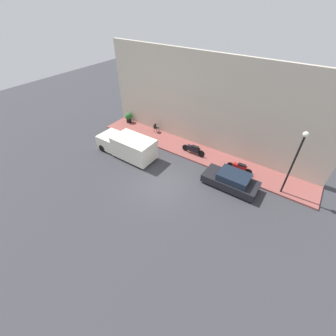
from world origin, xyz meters
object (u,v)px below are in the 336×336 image
(parked_car, at_px, (231,180))
(potted_plant, at_px, (129,117))
(streetlamp, at_px, (297,155))
(cafe_chair, at_px, (156,127))
(delivery_van, at_px, (127,145))
(motorcycle_red, at_px, (240,167))
(motorcycle_black, at_px, (193,149))

(parked_car, bearing_deg, potted_plant, 76.14)
(streetlamp, xyz_separation_m, cafe_chair, (1.70, 12.20, -2.64))
(delivery_van, bearing_deg, motorcycle_red, -70.64)
(delivery_van, distance_m, motorcycle_black, 5.61)
(delivery_van, distance_m, cafe_chair, 4.35)
(delivery_van, bearing_deg, cafe_chair, 3.29)
(potted_plant, bearing_deg, motorcycle_red, -95.81)
(motorcycle_red, xyz_separation_m, motorcycle_black, (0.09, 4.10, 0.03))
(parked_car, relative_size, potted_plant, 3.81)
(potted_plant, bearing_deg, motorcycle_black, -98.03)
(delivery_van, height_order, motorcycle_red, delivery_van)
(potted_plant, relative_size, cafe_chair, 1.24)
(parked_car, xyz_separation_m, cafe_chair, (3.10, 9.04, 0.02))
(streetlamp, bearing_deg, parked_car, 113.99)
(streetlamp, height_order, potted_plant, streetlamp)
(motorcycle_red, distance_m, potted_plant, 12.63)
(motorcycle_black, bearing_deg, delivery_van, 124.25)
(streetlamp, relative_size, potted_plant, 4.67)
(streetlamp, bearing_deg, motorcycle_black, 85.97)
(parked_car, height_order, motorcycle_black, parked_car)
(motorcycle_red, distance_m, cafe_chair, 9.06)
(parked_car, distance_m, potted_plant, 13.01)
(parked_car, bearing_deg, cafe_chair, 71.07)
(motorcycle_red, distance_m, motorcycle_black, 4.10)
(potted_plant, height_order, cafe_chair, potted_plant)
(parked_car, height_order, motorcycle_red, parked_car)
(motorcycle_red, height_order, motorcycle_black, motorcycle_black)
(streetlamp, bearing_deg, motorcycle_red, 82.38)
(parked_car, bearing_deg, delivery_van, 97.96)
(motorcycle_red, distance_m, streetlamp, 4.24)
(parked_car, xyz_separation_m, potted_plant, (3.12, 12.63, 0.09))
(motorcycle_black, distance_m, streetlamp, 7.82)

